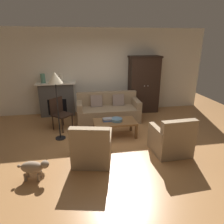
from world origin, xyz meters
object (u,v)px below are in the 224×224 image
object	(u,v)px
fruit_bowl	(117,120)
fireplace	(57,99)
book_stack	(108,120)
dog	(34,167)
armoire	(144,84)
side_chair_wooden	(60,111)
coffee_table	(115,123)
armchair_near_right	(171,140)
mantel_vase_cream	(61,78)
mantel_vase_jade	(43,78)
floor_lamp	(55,82)
couch	(108,111)
armchair_near_left	(92,148)

from	to	relation	value
fruit_bowl	fireplace	bearing A→B (deg)	130.56
book_stack	dog	bearing A→B (deg)	-135.49
armoire	side_chair_wooden	xyz separation A→B (m)	(-2.80, -1.08, -0.45)
coffee_table	armchair_near_right	distance (m)	1.52
armoire	book_stack	bearing A→B (deg)	-130.76
mantel_vase_cream	armchair_near_right	bearing A→B (deg)	-49.91
book_stack	mantel_vase_jade	distance (m)	2.70
mantel_vase_jade	floor_lamp	distance (m)	1.90
mantel_vase_cream	floor_lamp	distance (m)	1.82
couch	armchair_near_right	world-z (taller)	armchair_near_right
couch	book_stack	distance (m)	1.12
mantel_vase_cream	couch	bearing A→B (deg)	-28.10
armoire	armchair_near_right	size ratio (longest dim) A/B	2.19
side_chair_wooden	floor_lamp	bearing A→B (deg)	-87.61
fireplace	coffee_table	bearing A→B (deg)	-50.18
book_stack	side_chair_wooden	distance (m)	1.44
fruit_bowl	side_chair_wooden	bearing A→B (deg)	153.08
couch	side_chair_wooden	xyz separation A→B (m)	(-1.44, -0.39, 0.19)
couch	mantel_vase_jade	bearing A→B (deg)	159.07
couch	floor_lamp	distance (m)	2.11
armoire	side_chair_wooden	distance (m)	3.04
couch	book_stack	bearing A→B (deg)	-99.63
fruit_bowl	mantel_vase_cream	size ratio (longest dim) A/B	1.12
coffee_table	mantel_vase_jade	world-z (taller)	mantel_vase_jade
mantel_vase_jade	mantel_vase_cream	world-z (taller)	mantel_vase_jade
mantel_vase_jade	floor_lamp	xyz separation A→B (m)	(0.56, -1.81, 0.21)
coffee_table	dog	world-z (taller)	coffee_table
coffee_table	fireplace	bearing A→B (deg)	129.82
dog	mantel_vase_jade	bearing A→B (deg)	93.46
coffee_table	book_stack	world-z (taller)	book_stack
armchair_near_left	armchair_near_right	size ratio (longest dim) A/B	1.04
floor_lamp	dog	world-z (taller)	floor_lamp
book_stack	mantel_vase_cream	distance (m)	2.36
book_stack	mantel_vase_jade	size ratio (longest dim) A/B	0.85
armchair_near_right	mantel_vase_cream	bearing A→B (deg)	130.09
dog	fireplace	bearing A→B (deg)	87.09
floor_lamp	mantel_vase_cream	bearing A→B (deg)	89.92
coffee_table	dog	size ratio (longest dim) A/B	1.94
fireplace	side_chair_wooden	xyz separation A→B (m)	(0.15, -1.16, -0.06)
mantel_vase_cream	floor_lamp	xyz separation A→B (m)	(-0.00, -1.81, 0.23)
couch	side_chair_wooden	world-z (taller)	side_chair_wooden
dog	armchair_near_right	bearing A→B (deg)	8.86
coffee_table	fruit_bowl	bearing A→B (deg)	-6.28
side_chair_wooden	floor_lamp	world-z (taller)	floor_lamp
fruit_bowl	floor_lamp	world-z (taller)	floor_lamp
fireplace	fruit_bowl	size ratio (longest dim) A/B	4.21
couch	armchair_near_left	xyz separation A→B (m)	(-0.69, -2.27, -0.00)
dog	coffee_table	bearing A→B (deg)	40.53
armoire	mantel_vase_jade	bearing A→B (deg)	178.97
armchair_near_left	armchair_near_right	world-z (taller)	same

